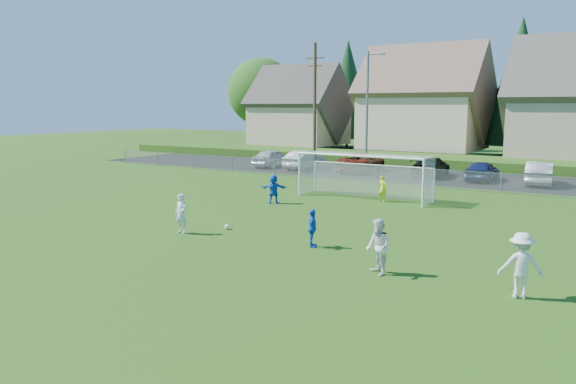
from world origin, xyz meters
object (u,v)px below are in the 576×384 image
object	(u,v)px
soccer_ball	(227,227)
car_f	(540,173)
player_blue_a	(312,228)
car_e	(482,171)
player_white_b	(378,247)
player_white_a	(181,214)
car_b	(305,160)
soccer_goal	(366,169)
player_white_c	(521,265)
car_d	(431,167)
goalkeeper	(383,188)
player_blue_b	(274,189)
car_a	(272,158)
car_c	(361,162)

from	to	relation	value
soccer_ball	car_f	xyz separation A→B (m)	(8.87, 21.39, 0.64)
player_blue_a	car_e	size ratio (longest dim) A/B	0.35
player_white_b	player_white_a	bearing A→B (deg)	-142.22
car_b	soccer_goal	xyz separation A→B (m)	(10.26, -10.77, 0.88)
player_white_c	car_d	world-z (taller)	player_white_c
player_white_c	car_b	xyz separation A→B (m)	(-20.63, 23.58, -0.15)
car_e	soccer_goal	bearing A→B (deg)	72.57
player_white_b	car_f	bearing A→B (deg)	131.24
player_white_c	goalkeeper	size ratio (longest dim) A/B	1.23
player_white_a	player_white_b	distance (m)	8.95
player_blue_b	car_e	xyz separation A→B (m)	(7.12, 15.04, -0.08)
soccer_ball	player_blue_b	size ratio (longest dim) A/B	0.14
player_white_c	soccer_goal	world-z (taller)	soccer_goal
soccer_ball	car_e	bearing A→B (deg)	76.15
player_blue_a	car_b	bearing A→B (deg)	5.41
player_white_b	car_a	bearing A→B (deg)	173.58
goalkeeper	car_a	size ratio (longest dim) A/B	0.33
soccer_ball	goalkeeper	world-z (taller)	goalkeeper
car_d	soccer_ball	bearing A→B (deg)	80.53
soccer_ball	player_white_c	size ratio (longest dim) A/B	0.12
car_d	player_white_b	bearing A→B (deg)	99.08
car_f	player_blue_b	bearing A→B (deg)	48.32
car_a	car_f	bearing A→B (deg)	-179.35
car_c	car_e	xyz separation A→B (m)	(9.22, -0.36, -0.07)
player_white_b	goalkeeper	xyz separation A→B (m)	(-5.06, 12.36, -0.14)
player_blue_a	car_b	xyz separation A→B (m)	(-13.22, 21.84, 0.04)
car_e	player_white_a	bearing A→B (deg)	75.97
soccer_ball	car_b	xyz separation A→B (m)	(-8.73, 21.15, 0.63)
player_white_c	soccer_goal	bearing A→B (deg)	-71.72
player_white_b	car_f	world-z (taller)	player_white_b
player_white_b	car_e	world-z (taller)	player_white_b
car_e	car_b	bearing A→B (deg)	2.07
player_white_a	player_white_c	bearing A→B (deg)	-0.47
car_b	car_d	bearing A→B (deg)	-175.82
car_b	car_e	size ratio (longest dim) A/B	1.11
soccer_ball	player_white_b	xyz separation A→B (m)	(7.85, -2.53, 0.75)
car_e	player_blue_b	bearing A→B (deg)	66.06
player_white_a	player_blue_a	size ratio (longest dim) A/B	1.15
soccer_ball	player_blue_a	size ratio (longest dim) A/B	0.16
player_blue_a	soccer_goal	bearing A→B (deg)	-10.84
car_c	soccer_goal	world-z (taller)	soccer_goal
player_white_a	car_a	bearing A→B (deg)	118.65
soccer_ball	car_d	distance (m)	21.86
car_a	car_d	size ratio (longest dim) A/B	0.88
car_e	soccer_goal	distance (m)	11.60
player_white_b	car_b	distance (m)	28.91
goalkeeper	car_b	world-z (taller)	car_b
soccer_ball	car_e	distance (m)	21.97
player_white_b	player_white_c	distance (m)	4.05
soccer_ball	player_white_a	xyz separation A→B (m)	(-1.06, -1.61, 0.70)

